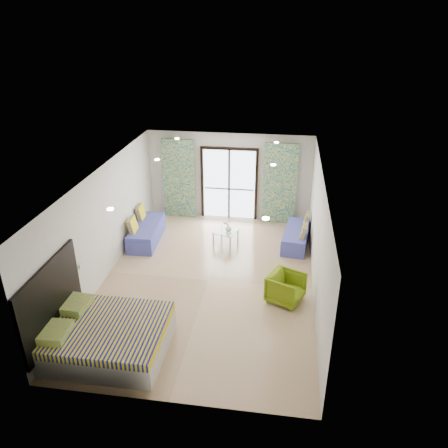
# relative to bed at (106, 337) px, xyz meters

# --- Properties ---
(floor) EXTENTS (5.00, 7.50, 0.01)m
(floor) POSITION_rel_bed_xyz_m (1.48, 2.70, -0.32)
(floor) COLOR tan
(floor) RESTS_ON ground
(ceiling) EXTENTS (5.00, 7.50, 0.01)m
(ceiling) POSITION_rel_bed_xyz_m (1.48, 2.70, 2.38)
(ceiling) COLOR silver
(ceiling) RESTS_ON ground
(wall_back) EXTENTS (5.00, 0.01, 2.70)m
(wall_back) POSITION_rel_bed_xyz_m (1.48, 6.45, 1.03)
(wall_back) COLOR silver
(wall_back) RESTS_ON ground
(wall_front) EXTENTS (5.00, 0.01, 2.70)m
(wall_front) POSITION_rel_bed_xyz_m (1.48, -1.05, 1.03)
(wall_front) COLOR silver
(wall_front) RESTS_ON ground
(wall_left) EXTENTS (0.01, 7.50, 2.70)m
(wall_left) POSITION_rel_bed_xyz_m (-1.02, 2.70, 1.03)
(wall_left) COLOR silver
(wall_left) RESTS_ON ground
(wall_right) EXTENTS (0.01, 7.50, 2.70)m
(wall_right) POSITION_rel_bed_xyz_m (3.98, 2.70, 1.03)
(wall_right) COLOR silver
(wall_right) RESTS_ON ground
(balcony_door) EXTENTS (1.76, 0.08, 2.28)m
(balcony_door) POSITION_rel_bed_xyz_m (1.48, 6.42, 0.94)
(balcony_door) COLOR black
(balcony_door) RESTS_ON floor
(balcony_rail) EXTENTS (1.52, 0.03, 0.04)m
(balcony_rail) POSITION_rel_bed_xyz_m (1.48, 6.43, 0.63)
(balcony_rail) COLOR #595451
(balcony_rail) RESTS_ON balcony_door
(curtain_left) EXTENTS (1.00, 0.10, 2.50)m
(curtain_left) POSITION_rel_bed_xyz_m (-0.07, 6.27, 0.93)
(curtain_left) COLOR silver
(curtain_left) RESTS_ON floor
(curtain_right) EXTENTS (1.00, 0.10, 2.50)m
(curtain_right) POSITION_rel_bed_xyz_m (3.03, 6.27, 0.93)
(curtain_right) COLOR silver
(curtain_right) RESTS_ON floor
(downlight_a) EXTENTS (0.12, 0.12, 0.02)m
(downlight_a) POSITION_rel_bed_xyz_m (0.08, 0.70, 2.35)
(downlight_a) COLOR #FFE0B2
(downlight_a) RESTS_ON ceiling
(downlight_b) EXTENTS (0.12, 0.12, 0.02)m
(downlight_b) POSITION_rel_bed_xyz_m (2.88, 0.70, 2.35)
(downlight_b) COLOR #FFE0B2
(downlight_b) RESTS_ON ceiling
(downlight_c) EXTENTS (0.12, 0.12, 0.02)m
(downlight_c) POSITION_rel_bed_xyz_m (0.08, 3.70, 2.35)
(downlight_c) COLOR #FFE0B2
(downlight_c) RESTS_ON ceiling
(downlight_d) EXTENTS (0.12, 0.12, 0.02)m
(downlight_d) POSITION_rel_bed_xyz_m (2.88, 3.70, 2.35)
(downlight_d) COLOR #FFE0B2
(downlight_d) RESTS_ON ceiling
(downlight_e) EXTENTS (0.12, 0.12, 0.02)m
(downlight_e) POSITION_rel_bed_xyz_m (0.08, 5.70, 2.35)
(downlight_e) COLOR #FFE0B2
(downlight_e) RESTS_ON ceiling
(downlight_f) EXTENTS (0.12, 0.12, 0.02)m
(downlight_f) POSITION_rel_bed_xyz_m (2.88, 5.70, 2.35)
(downlight_f) COLOR #FFE0B2
(downlight_f) RESTS_ON ceiling
(headboard) EXTENTS (0.06, 2.10, 1.50)m
(headboard) POSITION_rel_bed_xyz_m (-0.98, 0.00, 0.73)
(headboard) COLOR black
(headboard) RESTS_ON floor
(switch_plate) EXTENTS (0.02, 0.10, 0.10)m
(switch_plate) POSITION_rel_bed_xyz_m (-0.99, 1.25, 0.73)
(switch_plate) COLOR silver
(switch_plate) RESTS_ON wall_left
(bed) EXTENTS (2.20, 1.80, 0.76)m
(bed) POSITION_rel_bed_xyz_m (0.00, 0.00, 0.00)
(bed) COLOR silver
(bed) RESTS_ON floor
(daybed_left) EXTENTS (0.81, 1.86, 0.90)m
(daybed_left) POSITION_rel_bed_xyz_m (-0.64, 4.48, -0.04)
(daybed_left) COLOR #474BAA
(daybed_left) RESTS_ON floor
(daybed_right) EXTENTS (0.83, 1.71, 0.81)m
(daybed_right) POSITION_rel_bed_xyz_m (3.59, 4.86, -0.06)
(daybed_right) COLOR #474BAA
(daybed_right) RESTS_ON floor
(coffee_table) EXTENTS (0.74, 0.74, 0.68)m
(coffee_table) POSITION_rel_bed_xyz_m (1.63, 4.64, 0.03)
(coffee_table) COLOR silver
(coffee_table) RESTS_ON floor
(vase) EXTENTS (0.19, 0.19, 0.18)m
(vase) POSITION_rel_bed_xyz_m (1.70, 4.63, 0.16)
(vase) COLOR white
(vase) RESTS_ON coffee_table
(armchair) EXTENTS (0.91, 0.93, 0.74)m
(armchair) POSITION_rel_bed_xyz_m (3.34, 2.13, 0.05)
(armchair) COLOR olive
(armchair) RESTS_ON floor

